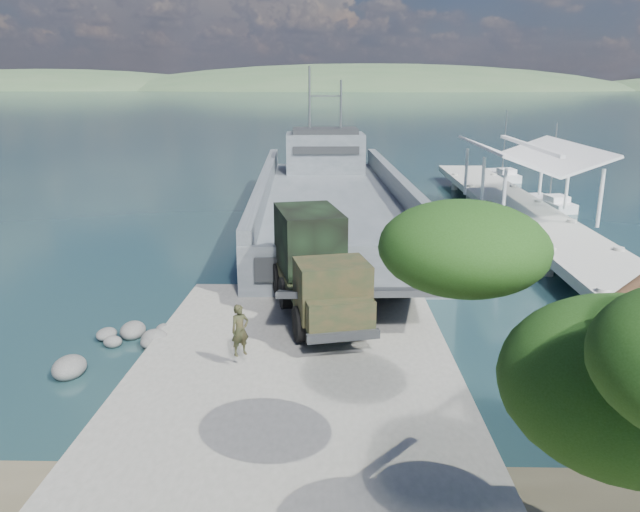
# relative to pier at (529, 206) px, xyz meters

# --- Properties ---
(ground) EXTENTS (1400.00, 1400.00, 0.00)m
(ground) POSITION_rel_pier_xyz_m (-13.00, -18.77, -1.60)
(ground) COLOR #1C3B45
(ground) RESTS_ON ground
(boat_ramp) EXTENTS (10.00, 18.00, 0.50)m
(boat_ramp) POSITION_rel_pier_xyz_m (-13.00, -19.77, -1.35)
(boat_ramp) COLOR gray
(boat_ramp) RESTS_ON ground
(shoreline_rocks) EXTENTS (3.20, 5.60, 0.90)m
(shoreline_rocks) POSITION_rel_pier_xyz_m (-19.20, -18.27, -1.60)
(shoreline_rocks) COLOR #525250
(shoreline_rocks) RESTS_ON ground
(distant_headlands) EXTENTS (1000.00, 240.00, 48.00)m
(distant_headlands) POSITION_rel_pier_xyz_m (37.00, 541.23, -1.60)
(distant_headlands) COLOR #3C5A38
(distant_headlands) RESTS_ON ground
(pier) EXTENTS (6.40, 44.00, 6.10)m
(pier) POSITION_rel_pier_xyz_m (0.00, 0.00, 0.00)
(pier) COLOR beige
(pier) RESTS_ON ground
(landing_craft) EXTENTS (10.89, 36.83, 10.82)m
(landing_craft) POSITION_rel_pier_xyz_m (-11.99, 2.80, -0.71)
(landing_craft) COLOR #4D565B
(landing_craft) RESTS_ON ground
(military_truck) EXTENTS (4.08, 8.15, 3.63)m
(military_truck) POSITION_rel_pier_xyz_m (-12.49, -14.97, 0.71)
(military_truck) COLOR black
(military_truck) RESTS_ON boat_ramp
(soldier) EXTENTS (0.70, 0.66, 1.61)m
(soldier) POSITION_rel_pier_xyz_m (-14.65, -19.88, -0.30)
(soldier) COLOR black
(soldier) RESTS_ON boat_ramp
(sailboat_near) EXTENTS (2.44, 5.32, 6.25)m
(sailboat_near) POSITION_rel_pier_xyz_m (3.88, 7.50, -1.27)
(sailboat_near) COLOR white
(sailboat_near) RESTS_ON ground
(sailboat_far) EXTENTS (2.27, 5.50, 6.50)m
(sailboat_far) POSITION_rel_pier_xyz_m (3.94, 21.02, -1.25)
(sailboat_far) COLOR white
(sailboat_far) RESTS_ON ground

